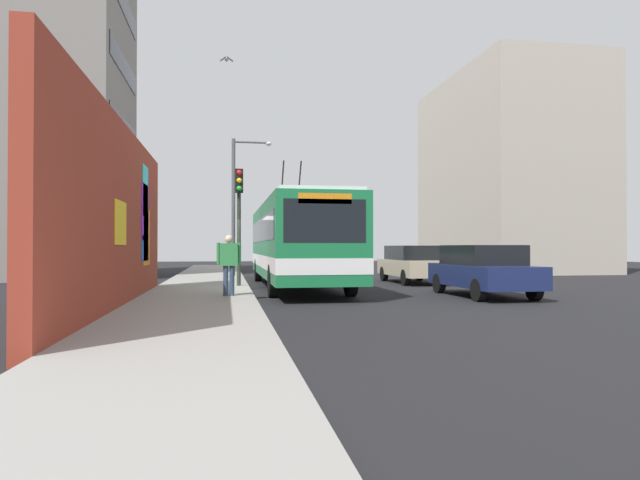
# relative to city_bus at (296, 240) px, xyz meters

# --- Properties ---
(ground_plane) EXTENTS (80.00, 80.00, 0.00)m
(ground_plane) POSITION_rel_city_bus_xyz_m (-1.99, 1.80, -1.78)
(ground_plane) COLOR black
(sidewalk_slab) EXTENTS (48.00, 3.20, 0.15)m
(sidewalk_slab) POSITION_rel_city_bus_xyz_m (-1.99, 3.40, -1.70)
(sidewalk_slab) COLOR gray
(sidewalk_slab) RESTS_ON ground_plane
(graffiti_wall) EXTENTS (12.71, 0.32, 4.50)m
(graffiti_wall) POSITION_rel_city_bus_xyz_m (-6.61, 5.15, 0.47)
(graffiti_wall) COLOR maroon
(graffiti_wall) RESTS_ON ground_plane
(building_far_left) EXTENTS (8.29, 6.44, 20.36)m
(building_far_left) POSITION_rel_city_bus_xyz_m (8.84, 11.00, 8.40)
(building_far_left) COLOR gray
(building_far_left) RESTS_ON ground_plane
(building_far_right) EXTENTS (12.49, 7.38, 12.42)m
(building_far_right) POSITION_rel_city_bus_xyz_m (12.25, -15.20, 4.43)
(building_far_right) COLOR #B2A899
(building_far_right) RESTS_ON ground_plane
(city_bus) EXTENTS (12.25, 2.68, 4.97)m
(city_bus) POSITION_rel_city_bus_xyz_m (0.00, 0.00, 0.00)
(city_bus) COLOR #19723F
(city_bus) RESTS_ON ground_plane
(parked_car_navy) EXTENTS (4.34, 1.91, 1.58)m
(parked_car_navy) POSITION_rel_city_bus_xyz_m (-4.65, -5.20, -0.94)
(parked_car_navy) COLOR navy
(parked_car_navy) RESTS_ON ground_plane
(parked_car_champagne) EXTENTS (4.50, 1.87, 1.58)m
(parked_car_champagne) POSITION_rel_city_bus_xyz_m (1.76, -5.20, -0.94)
(parked_car_champagne) COLOR #C6B793
(parked_car_champagne) RESTS_ON ground_plane
(pedestrian_at_curb) EXTENTS (0.23, 0.68, 1.71)m
(pedestrian_at_curb) POSITION_rel_city_bus_xyz_m (-4.75, 2.52, -0.62)
(pedestrian_at_curb) COLOR #2D3F59
(pedestrian_at_curb) RESTS_ON sidewalk_slab
(traffic_light) EXTENTS (0.49, 0.28, 4.15)m
(traffic_light) POSITION_rel_city_bus_xyz_m (-0.86, 2.15, 1.17)
(traffic_light) COLOR #2D382D
(traffic_light) RESTS_ON sidewalk_slab
(street_lamp) EXTENTS (0.44, 1.94, 6.64)m
(street_lamp) POSITION_rel_city_bus_xyz_m (6.44, 2.03, 2.20)
(street_lamp) COLOR #4C4C51
(street_lamp) RESTS_ON sidewalk_slab
(flying_pigeons) EXTENTS (9.60, 0.64, 0.61)m
(flying_pigeons) POSITION_rel_city_bus_xyz_m (-2.78, 2.53, 7.53)
(flying_pigeons) COLOR gray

